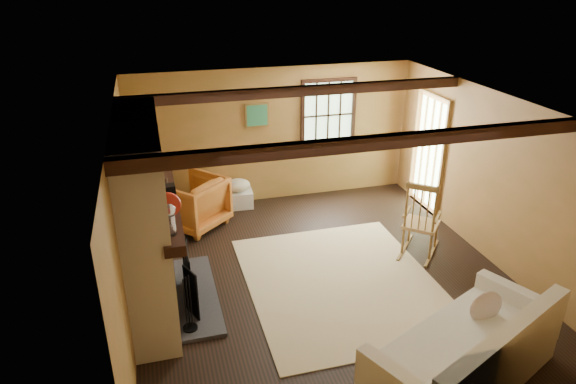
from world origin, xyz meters
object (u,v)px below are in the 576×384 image
object	(u,v)px
sofa	(468,357)
armchair	(193,203)
laundry_basket	(238,199)
rocking_chair	(421,223)
fireplace	(149,226)

from	to	relation	value
sofa	armchair	size ratio (longest dim) A/B	2.57
laundry_basket	sofa	bearing A→B (deg)	-72.57
rocking_chair	laundry_basket	xyz separation A→B (m)	(-2.30, 2.31, -0.35)
fireplace	laundry_basket	bearing A→B (deg)	59.36
fireplace	rocking_chair	world-z (taller)	fireplace
fireplace	laundry_basket	xyz separation A→B (m)	(1.51, 2.55, -0.95)
fireplace	armchair	size ratio (longest dim) A/B	2.59
laundry_basket	armchair	distance (m)	1.03
fireplace	sofa	bearing A→B (deg)	-36.59
rocking_chair	fireplace	bearing A→B (deg)	45.12
fireplace	armchair	world-z (taller)	fireplace
sofa	laundry_basket	size ratio (longest dim) A/B	4.77
sofa	armchair	world-z (taller)	sofa
fireplace	sofa	size ratio (longest dim) A/B	1.01
fireplace	laundry_basket	world-z (taller)	fireplace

